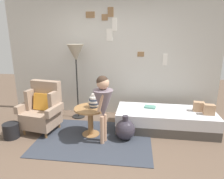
{
  "coord_description": "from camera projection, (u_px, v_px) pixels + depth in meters",
  "views": [
    {
      "loc": [
        0.61,
        -2.65,
        1.87
      ],
      "look_at": [
        0.15,
        0.95,
        0.85
      ],
      "focal_mm": 32.42,
      "sensor_mm": 36.0,
      "label": 1
    }
  ],
  "objects": [
    {
      "name": "pillow_mid",
      "position": [
        199.0,
        107.0,
        3.91
      ],
      "size": [
        0.21,
        0.14,
        0.19
      ],
      "primitive_type": "cube",
      "rotation": [
        0.0,
        0.0,
        -0.12
      ],
      "color": "tan",
      "rests_on": "daybed"
    },
    {
      "name": "armchair",
      "position": [
        43.0,
        109.0,
        3.93
      ],
      "size": [
        0.83,
        0.68,
        0.97
      ],
      "color": "olive",
      "rests_on": "ground"
    },
    {
      "name": "magazine_basket",
      "position": [
        11.0,
        131.0,
        3.7
      ],
      "size": [
        0.28,
        0.28,
        0.28
      ],
      "primitive_type": "cylinder",
      "color": "black",
      "rests_on": "ground"
    },
    {
      "name": "floor_lamp",
      "position": [
        76.0,
        56.0,
        4.29
      ],
      "size": [
        0.36,
        0.36,
        1.64
      ],
      "color": "black",
      "rests_on": "ground"
    },
    {
      "name": "rug",
      "position": [
        94.0,
        138.0,
        3.7
      ],
      "size": [
        2.04,
        1.46,
        0.01
      ],
      "primitive_type": "cube",
      "color": "#333842",
      "rests_on": "ground"
    },
    {
      "name": "demijohn_near",
      "position": [
        125.0,
        129.0,
        3.65
      ],
      "size": [
        0.37,
        0.37,
        0.45
      ],
      "color": "#332D38",
      "rests_on": "ground"
    },
    {
      "name": "pillow_head",
      "position": [
        209.0,
        110.0,
        3.74
      ],
      "size": [
        0.2,
        0.13,
        0.2
      ],
      "primitive_type": "cube",
      "rotation": [
        0.0,
        0.0,
        -0.08
      ],
      "color": "tan",
      "rests_on": "daybed"
    },
    {
      "name": "gallery_wall",
      "position": [
        111.0,
        59.0,
        4.62
      ],
      "size": [
        4.8,
        0.12,
        2.6
      ],
      "color": "beige",
      "rests_on": "ground"
    },
    {
      "name": "vase_striped",
      "position": [
        94.0,
        102.0,
        3.71
      ],
      "size": [
        0.19,
        0.19,
        0.26
      ],
      "color": "#2D384C",
      "rests_on": "side_table"
    },
    {
      "name": "ground_plane",
      "position": [
        95.0,
        159.0,
        3.11
      ],
      "size": [
        12.0,
        12.0,
        0.0
      ],
      "primitive_type": "plane",
      "color": "brown"
    },
    {
      "name": "side_table",
      "position": [
        90.0,
        115.0,
        3.75
      ],
      "size": [
        0.59,
        0.59,
        0.54
      ],
      "color": "#9E7042",
      "rests_on": "ground"
    },
    {
      "name": "book_on_daybed",
      "position": [
        150.0,
        107.0,
        4.11
      ],
      "size": [
        0.25,
        0.2,
        0.03
      ],
      "primitive_type": "cube",
      "rotation": [
        0.0,
        0.0,
        -0.2
      ],
      "color": "#579382",
      "rests_on": "daybed"
    },
    {
      "name": "person_child",
      "position": [
        103.0,
        101.0,
        3.37
      ],
      "size": [
        0.34,
        0.34,
        1.2
      ],
      "color": "tan",
      "rests_on": "ground"
    },
    {
      "name": "daybed",
      "position": [
        165.0,
        120.0,
        4.02
      ],
      "size": [
        1.92,
        0.84,
        0.4
      ],
      "color": "#4C4742",
      "rests_on": "ground"
    }
  ]
}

